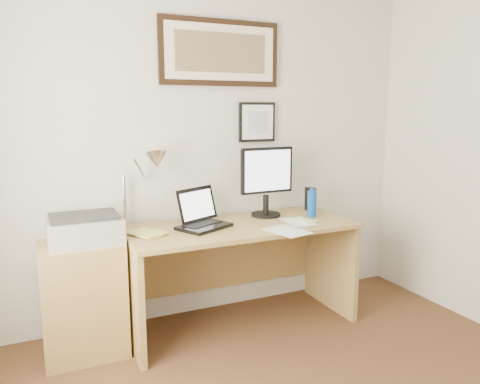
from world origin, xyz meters
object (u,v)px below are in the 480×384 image
side_cabinet (83,299)px  book (136,236)px  water_bottle (312,204)px  printer (85,229)px  desk (235,253)px  laptop (202,218)px  lcd_monitor (267,178)px

side_cabinet → book: 0.52m
water_bottle → printer: 1.63m
side_cabinet → desk: bearing=1.9°
laptop → printer: size_ratio=0.97×
desk → lcd_monitor: lcd_monitor is taller
side_cabinet → water_bottle: (1.66, -0.05, 0.48)m
laptop → lcd_monitor: (0.55, 0.10, 0.23)m
laptop → printer: (-0.77, -0.01, 0.01)m
desk → water_bottle: bearing=-8.2°
book → desk: size_ratio=0.15×
book → desk: (0.74, 0.12, -0.24)m
water_bottle → lcd_monitor: (-0.30, 0.15, 0.19)m
side_cabinet → laptop: 0.92m
desk → lcd_monitor: (0.29, 0.07, 0.53)m
side_cabinet → laptop: laptop is taller
desk → lcd_monitor: size_ratio=3.08×
printer → water_bottle: bearing=-1.7°
desk → laptop: bearing=-174.1°
laptop → side_cabinet: bearing=-179.4°
side_cabinet → printer: size_ratio=1.66×
lcd_monitor → desk: bearing=-166.7°
side_cabinet → laptop: bearing=0.6°
water_bottle → printer: water_bottle is taller
water_bottle → lcd_monitor: bearing=153.3°
side_cabinet → printer: bearing=-4.1°
book → lcd_monitor: 1.08m
laptop → printer: 0.77m
desk → book: bearing=-170.5°
book → desk: bearing=9.5°
side_cabinet → water_bottle: size_ratio=3.71×
water_bottle → desk: bearing=171.8°
book → lcd_monitor: bearing=10.6°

